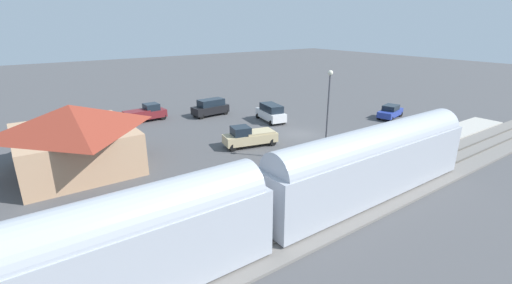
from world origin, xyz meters
The scene contains 12 objects.
ground_plane centered at (0.00, 0.00, 0.00)m, with size 200.00×200.00×0.00m, color #4C4C4F.
railway_track centered at (-14.00, 0.00, 0.09)m, with size 4.80×70.00×0.30m.
platform centered at (-10.00, 0.00, 0.15)m, with size 3.20×46.00×0.30m.
station_building centered at (4.00, 22.00, 2.89)m, with size 10.81×9.62×5.57m.
pedestrian_on_platform centered at (-10.22, 6.59, 1.28)m, with size 0.36×0.36×1.71m.
pedestrian_waiting_far centered at (-10.59, 7.97, 1.28)m, with size 0.36×0.36×1.71m.
pickup_maroon centered at (15.69, 12.11, 1.03)m, with size 2.18×5.48×2.14m.
suv_white centered at (6.28, -0.81, 1.15)m, with size 5.18×3.09×2.22m.
suv_black centered at (13.33, 3.97, 1.15)m, with size 2.27×5.02×2.22m.
pickup_tan centered at (0.08, 6.80, 1.03)m, with size 3.08×5.70×2.14m.
sedan_blue centered at (-1.60, -14.48, 0.88)m, with size 2.89×4.81×1.74m.
light_pole_near_platform centered at (-7.20, 3.49, 5.09)m, with size 0.44×0.44×8.14m.
Camera 1 is at (-27.80, 25.97, 11.93)m, focal length 24.73 mm.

